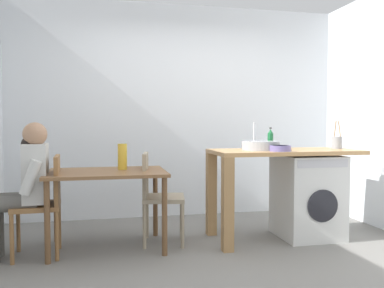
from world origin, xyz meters
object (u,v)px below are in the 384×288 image
(chair_opposite, at_px, (156,192))
(bottle_tall_green, at_px, (270,139))
(dining_table, at_px, (107,181))
(seated_person, at_px, (25,182))
(utensil_crock, at_px, (337,142))
(vase, at_px, (122,157))
(chair_person_seat, at_px, (45,200))
(washing_machine, at_px, (307,196))
(mixing_bowl, at_px, (280,148))

(chair_opposite, bearing_deg, bottle_tall_green, 101.47)
(dining_table, relative_size, seated_person, 0.92)
(utensil_crock, relative_size, vase, 1.19)
(chair_person_seat, height_order, utensil_crock, utensil_crock)
(washing_machine, distance_m, bottle_tall_green, 0.71)
(dining_table, bearing_deg, washing_machine, -1.38)
(chair_opposite, xyz_separation_m, seated_person, (-1.18, -0.17, 0.16))
(utensil_crock, xyz_separation_m, vase, (-2.27, 0.10, -0.12))
(chair_opposite, distance_m, utensil_crock, 2.00)
(bottle_tall_green, bearing_deg, vase, -179.94)
(dining_table, distance_m, mixing_bowl, 1.69)
(bottle_tall_green, xyz_separation_m, vase, (-1.55, -0.00, -0.16))
(utensil_crock, height_order, vase, utensil_crock)
(chair_person_seat, distance_m, vase, 0.81)
(bottle_tall_green, relative_size, utensil_crock, 0.77)
(dining_table, xyz_separation_m, chair_opposite, (0.48, 0.06, -0.14))
(washing_machine, bearing_deg, bottle_tall_green, 156.95)
(vase, bearing_deg, chair_person_seat, -164.25)
(dining_table, relative_size, vase, 4.35)
(mixing_bowl, height_order, vase, vase)
(seated_person, bearing_deg, chair_opposite, -84.91)
(dining_table, relative_size, chair_person_seat, 1.22)
(chair_opposite, distance_m, mixing_bowl, 1.29)
(chair_opposite, distance_m, bottle_tall_green, 1.33)
(bottle_tall_green, bearing_deg, washing_machine, -23.05)
(dining_table, distance_m, washing_machine, 2.06)
(bottle_tall_green, relative_size, mixing_bowl, 1.10)
(bottle_tall_green, xyz_separation_m, mixing_bowl, (-0.05, -0.35, -0.07))
(dining_table, xyz_separation_m, chair_person_seat, (-0.55, -0.10, -0.14))
(washing_machine, height_order, bottle_tall_green, bottle_tall_green)
(chair_opposite, relative_size, bottle_tall_green, 3.92)
(dining_table, height_order, mixing_bowl, mixing_bowl)
(mixing_bowl, xyz_separation_m, vase, (-1.50, 0.35, -0.09))
(mixing_bowl, height_order, utensil_crock, utensil_crock)
(chair_person_seat, height_order, seated_person, seated_person)
(washing_machine, xyz_separation_m, utensil_crock, (0.37, 0.05, 0.56))
(chair_opposite, bearing_deg, utensil_crock, 97.88)
(seated_person, bearing_deg, dining_table, -84.53)
(seated_person, relative_size, bottle_tall_green, 5.22)
(vase, bearing_deg, dining_table, -146.31)
(dining_table, height_order, chair_opposite, chair_opposite)
(chair_person_seat, height_order, washing_machine, chair_person_seat)
(utensil_crock, bearing_deg, mixing_bowl, -162.05)
(dining_table, distance_m, vase, 0.29)
(dining_table, xyz_separation_m, bottle_tall_green, (1.70, 0.10, 0.38))
(dining_table, relative_size, utensil_crock, 3.67)
(bottle_tall_green, height_order, mixing_bowl, bottle_tall_green)
(dining_table, distance_m, chair_opposite, 0.50)
(utensil_crock, bearing_deg, washing_machine, -171.90)
(dining_table, bearing_deg, mixing_bowl, -8.53)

